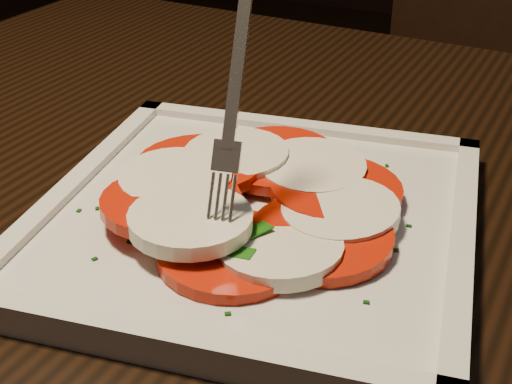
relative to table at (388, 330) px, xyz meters
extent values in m
cube|color=black|center=(0.00, 0.00, 0.08)|extent=(1.24, 0.86, 0.04)
cylinder|color=black|center=(-0.52, 0.37, -0.30)|extent=(0.06, 0.06, 0.71)
cube|color=black|center=(-0.08, 0.72, -0.20)|extent=(0.49, 0.49, 0.04)
cylinder|color=black|center=(-0.29, 0.58, -0.45)|extent=(0.04, 0.04, 0.41)
cylinder|color=black|center=(0.07, 0.51, -0.45)|extent=(0.04, 0.04, 0.41)
cylinder|color=black|center=(-0.22, 0.93, -0.45)|extent=(0.04, 0.04, 0.41)
cube|color=silver|center=(-0.09, -0.05, 0.11)|extent=(0.33, 0.33, 0.01)
cylinder|color=#C11404|center=(-0.08, -0.11, 0.12)|extent=(0.09, 0.09, 0.01)
cylinder|color=silver|center=(-0.05, -0.10, 0.12)|extent=(0.08, 0.08, 0.02)
cylinder|color=#C11404|center=(-0.03, -0.07, 0.12)|extent=(0.09, 0.09, 0.01)
cylinder|color=silver|center=(-0.03, -0.04, 0.12)|extent=(0.08, 0.08, 0.02)
cylinder|color=#C11404|center=(-0.04, -0.02, 0.12)|extent=(0.09, 0.09, 0.01)
cylinder|color=silver|center=(-0.07, 0.00, 0.12)|extent=(0.08, 0.08, 0.01)
cylinder|color=#C11404|center=(-0.10, 0.00, 0.13)|extent=(0.09, 0.09, 0.01)
cylinder|color=silver|center=(-0.12, -0.01, 0.13)|extent=(0.08, 0.08, 0.01)
cylinder|color=#C11404|center=(-0.14, -0.03, 0.13)|extent=(0.09, 0.09, 0.01)
cylinder|color=silver|center=(-0.14, -0.06, 0.13)|extent=(0.08, 0.08, 0.01)
cylinder|color=#C11404|center=(-0.13, -0.09, 0.13)|extent=(0.09, 0.09, 0.01)
cylinder|color=silver|center=(-0.11, -0.11, 0.13)|extent=(0.08, 0.08, 0.01)
cube|color=#17550E|center=(-0.04, -0.03, 0.12)|extent=(0.03, 0.04, 0.00)
cube|color=#17550E|center=(-0.05, -0.04, 0.12)|extent=(0.02, 0.04, 0.00)
cube|color=#17550E|center=(-0.11, -0.01, 0.12)|extent=(0.02, 0.03, 0.00)
cube|color=#17550E|center=(-0.09, 0.00, 0.12)|extent=(0.04, 0.01, 0.00)
cube|color=#17550E|center=(-0.04, -0.03, 0.12)|extent=(0.04, 0.01, 0.01)
cube|color=#17550E|center=(-0.08, -0.10, 0.12)|extent=(0.03, 0.04, 0.01)
cube|color=#17550E|center=(-0.08, 0.02, 0.12)|extent=(0.05, 0.01, 0.00)
cube|color=#17550E|center=(-0.13, 0.01, 0.12)|extent=(0.04, 0.03, 0.01)
cube|color=#17550E|center=(-0.08, -0.12, 0.12)|extent=(0.03, 0.01, 0.00)
cube|color=#0A3309|center=(0.00, -0.07, 0.11)|extent=(0.00, 0.00, 0.00)
cube|color=#0A3309|center=(-0.15, 0.03, 0.11)|extent=(0.00, 0.00, 0.00)
cube|color=#0A3309|center=(-0.07, 0.04, 0.11)|extent=(0.00, 0.00, 0.00)
cube|color=#0A3309|center=(-0.03, 0.05, 0.11)|extent=(0.00, 0.00, 0.00)
cube|color=#0A3309|center=(-0.03, 0.02, 0.11)|extent=(0.00, 0.00, 0.00)
cube|color=#0A3309|center=(-0.14, -0.12, 0.11)|extent=(0.00, 0.00, 0.00)
cube|color=#0A3309|center=(-0.14, 0.06, 0.11)|extent=(0.00, 0.00, 0.00)
cube|color=#0A3309|center=(0.01, -0.12, 0.11)|extent=(0.00, 0.00, 0.00)
cube|color=#0A3309|center=(-0.14, 0.02, 0.11)|extent=(0.00, 0.00, 0.00)
cube|color=#0A3309|center=(0.01, -0.03, 0.11)|extent=(0.00, 0.00, 0.00)
cube|color=#0A3309|center=(-0.16, 0.02, 0.11)|extent=(0.00, 0.00, 0.00)
cube|color=#0A3309|center=(-0.20, -0.06, 0.11)|extent=(0.00, 0.00, 0.00)
cube|color=#0A3309|center=(-0.18, 0.00, 0.11)|extent=(0.00, 0.00, 0.00)
cube|color=#0A3309|center=(-0.14, 0.05, 0.11)|extent=(0.00, 0.00, 0.00)
cube|color=#0A3309|center=(-0.15, -0.14, 0.11)|extent=(0.00, 0.00, 0.00)
cube|color=#0A3309|center=(-0.18, -0.07, 0.11)|extent=(0.00, 0.00, 0.00)
cube|color=#0A3309|center=(-0.20, -0.10, 0.11)|extent=(0.00, 0.00, 0.00)
cube|color=#0A3309|center=(-0.06, -0.16, 0.11)|extent=(0.00, 0.00, 0.00)
cube|color=#0A3309|center=(-0.19, -0.10, 0.11)|extent=(0.00, 0.00, 0.00)
cube|color=#0A3309|center=(0.01, -0.06, 0.11)|extent=(0.00, 0.00, 0.00)
camera|label=1|loc=(0.08, -0.42, 0.37)|focal=50.00mm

